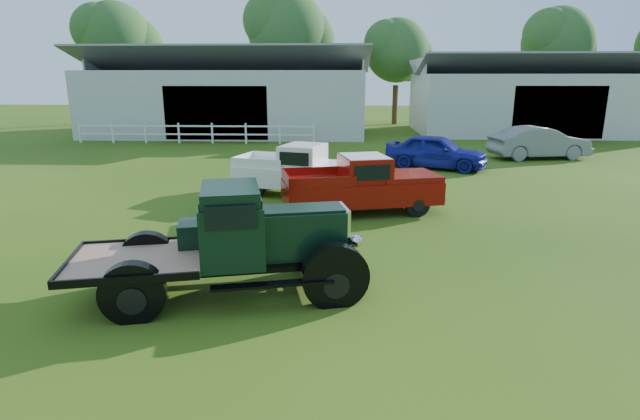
# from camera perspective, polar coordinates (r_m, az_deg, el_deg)

# --- Properties ---
(ground) EXTENTS (120.00, 120.00, 0.00)m
(ground) POSITION_cam_1_polar(r_m,az_deg,el_deg) (10.06, -1.45, -7.56)
(ground) COLOR #23430D
(shed_left) EXTENTS (18.80, 10.20, 5.60)m
(shed_left) POSITION_cam_1_polar(r_m,az_deg,el_deg) (36.10, -9.99, 13.15)
(shed_left) COLOR beige
(shed_left) RESTS_ON ground
(shed_right) EXTENTS (16.80, 9.20, 5.20)m
(shed_right) POSITION_cam_1_polar(r_m,az_deg,el_deg) (38.66, 23.25, 12.00)
(shed_right) COLOR beige
(shed_right) RESTS_ON ground
(fence_rail) EXTENTS (14.20, 0.16, 1.20)m
(fence_rail) POSITION_cam_1_polar(r_m,az_deg,el_deg) (30.69, -14.04, 8.51)
(fence_rail) COLOR white
(fence_rail) RESTS_ON ground
(tree_a) EXTENTS (6.30, 6.30, 10.50)m
(tree_a) POSITION_cam_1_polar(r_m,az_deg,el_deg) (46.22, -22.16, 15.72)
(tree_a) COLOR #2A581E
(tree_a) RESTS_ON ground
(tree_b) EXTENTS (6.90, 6.90, 11.50)m
(tree_b) POSITION_cam_1_polar(r_m,az_deg,el_deg) (43.55, -3.79, 17.51)
(tree_b) COLOR #2A581E
(tree_b) RESTS_ON ground
(tree_c) EXTENTS (5.40, 5.40, 9.00)m
(tree_c) POSITION_cam_1_polar(r_m,az_deg,el_deg) (42.49, 8.72, 15.75)
(tree_c) COLOR #2A581E
(tree_c) RESTS_ON ground
(tree_d) EXTENTS (6.00, 6.00, 10.00)m
(tree_d) POSITION_cam_1_polar(r_m,az_deg,el_deg) (46.62, 25.29, 15.08)
(tree_d) COLOR #2A581E
(tree_d) RESTS_ON ground
(vintage_flatbed) EXTENTS (5.41, 3.10, 2.02)m
(vintage_flatbed) POSITION_cam_1_polar(r_m,az_deg,el_deg) (9.08, -10.60, -3.56)
(vintage_flatbed) COLOR black
(vintage_flatbed) RESTS_ON ground
(red_pickup) EXTENTS (4.94, 2.85, 1.69)m
(red_pickup) POSITION_cam_1_polar(r_m,az_deg,el_deg) (14.47, 4.71, 2.96)
(red_pickup) COLOR maroon
(red_pickup) RESTS_ON ground
(white_pickup) EXTENTS (4.86, 3.01, 1.67)m
(white_pickup) POSITION_cam_1_polar(r_m,az_deg,el_deg) (16.62, -2.24, 4.53)
(white_pickup) COLOR white
(white_pickup) RESTS_ON ground
(misc_car_blue) EXTENTS (4.63, 3.31, 1.46)m
(misc_car_blue) POSITION_cam_1_polar(r_m,az_deg,el_deg) (22.16, 13.11, 6.54)
(misc_car_blue) COLOR navy
(misc_car_blue) RESTS_ON ground
(misc_car_grey) EXTENTS (4.88, 2.49, 1.54)m
(misc_car_grey) POSITION_cam_1_polar(r_m,az_deg,el_deg) (26.39, 23.77, 7.05)
(misc_car_grey) COLOR slate
(misc_car_grey) RESTS_ON ground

